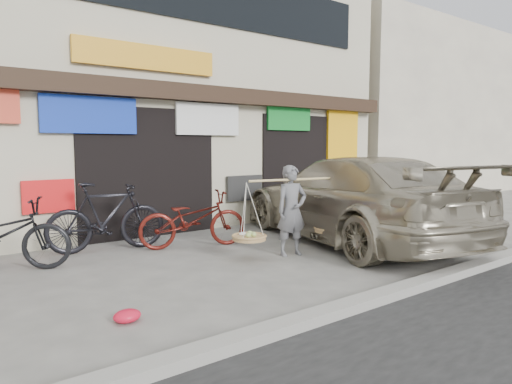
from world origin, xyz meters
TOP-DOWN VIEW (x-y plane):
  - ground at (0.00, 0.00)m, footprint 70.00×70.00m
  - kerb at (0.00, -2.00)m, footprint 70.00×0.25m
  - shophouse_block at (-0.00, 6.42)m, footprint 14.00×6.32m
  - neighbor_east at (13.50, 7.00)m, footprint 12.00×7.00m
  - street_vendor at (1.29, 0.46)m, footprint 2.18×0.87m
  - bike_1 at (-1.20, 2.71)m, footprint 2.18×0.95m
  - bike_2 at (0.22, 2.05)m, footprint 2.15×1.26m
  - suv at (3.05, 0.67)m, footprint 3.61×6.27m
  - red_bag at (-2.18, -0.76)m, footprint 0.31×0.25m

SIDE VIEW (x-z plane):
  - ground at x=0.00m, z-range 0.00..0.00m
  - kerb at x=0.00m, z-range 0.00..0.12m
  - red_bag at x=-2.18m, z-range 0.00..0.14m
  - bike_2 at x=0.22m, z-range 0.00..1.07m
  - bike_1 at x=-1.20m, z-range 0.00..1.26m
  - street_vendor at x=1.29m, z-range -0.06..1.52m
  - suv at x=3.05m, z-range 0.00..1.71m
  - neighbor_east at x=13.50m, z-range 0.00..6.40m
  - shophouse_block at x=0.00m, z-range -0.05..6.95m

